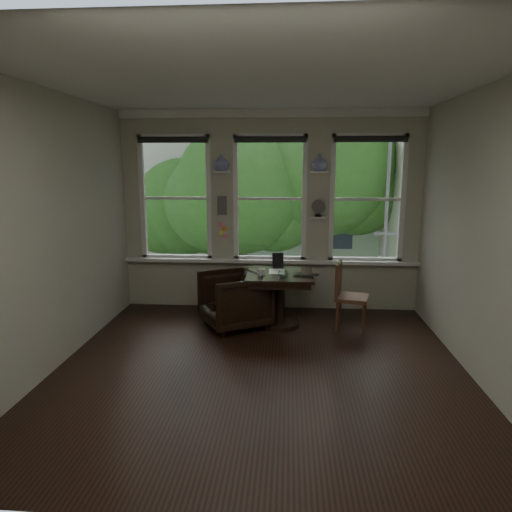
# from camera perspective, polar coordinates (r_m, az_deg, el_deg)

# --- Properties ---
(ground) EXTENTS (4.50, 4.50, 0.00)m
(ground) POSITION_cam_1_polar(r_m,az_deg,el_deg) (5.21, 0.56, -13.75)
(ground) COLOR black
(ground) RESTS_ON ground
(ceiling) EXTENTS (4.50, 4.50, 0.00)m
(ceiling) POSITION_cam_1_polar(r_m,az_deg,el_deg) (4.78, 0.64, 20.87)
(ceiling) COLOR silver
(ceiling) RESTS_ON ground
(wall_back) EXTENTS (4.50, 0.00, 4.50)m
(wall_back) POSITION_cam_1_polar(r_m,az_deg,el_deg) (7.00, 1.76, 5.55)
(wall_back) COLOR #BBB69F
(wall_back) RESTS_ON ground
(wall_front) EXTENTS (4.50, 0.00, 4.50)m
(wall_front) POSITION_cam_1_polar(r_m,az_deg,el_deg) (2.57, -2.54, -4.74)
(wall_front) COLOR #BBB69F
(wall_front) RESTS_ON ground
(wall_left) EXTENTS (0.00, 4.50, 4.50)m
(wall_left) POSITION_cam_1_polar(r_m,az_deg,el_deg) (5.40, -24.02, 2.81)
(wall_left) COLOR #BBB69F
(wall_left) RESTS_ON ground
(wall_right) EXTENTS (0.00, 4.50, 4.50)m
(wall_right) POSITION_cam_1_polar(r_m,az_deg,el_deg) (5.15, 26.49, 2.22)
(wall_right) COLOR #BBB69F
(wall_right) RESTS_ON ground
(window_left) EXTENTS (1.10, 0.12, 1.90)m
(window_left) POSITION_cam_1_polar(r_m,az_deg,el_deg) (7.19, -9.95, 7.14)
(window_left) COLOR white
(window_left) RESTS_ON ground
(window_center) EXTENTS (1.10, 0.12, 1.90)m
(window_center) POSITION_cam_1_polar(r_m,az_deg,el_deg) (6.98, 1.77, 7.19)
(window_center) COLOR white
(window_center) RESTS_ON ground
(window_right) EXTENTS (1.10, 0.12, 1.90)m
(window_right) POSITION_cam_1_polar(r_m,az_deg,el_deg) (7.07, 13.68, 6.92)
(window_right) COLOR white
(window_right) RESTS_ON ground
(shelf_left) EXTENTS (0.26, 0.16, 0.03)m
(shelf_left) POSITION_cam_1_polar(r_m,az_deg,el_deg) (6.93, -4.35, 10.44)
(shelf_left) COLOR white
(shelf_left) RESTS_ON ground
(shelf_right) EXTENTS (0.26, 0.16, 0.03)m
(shelf_right) POSITION_cam_1_polar(r_m,az_deg,el_deg) (6.87, 7.90, 10.36)
(shelf_right) COLOR white
(shelf_right) RESTS_ON ground
(intercom) EXTENTS (0.14, 0.06, 0.28)m
(intercom) POSITION_cam_1_polar(r_m,az_deg,el_deg) (6.99, -4.25, 6.34)
(intercom) COLOR #59544F
(intercom) RESTS_ON ground
(sticky_notes) EXTENTS (0.16, 0.01, 0.24)m
(sticky_notes) POSITION_cam_1_polar(r_m,az_deg,el_deg) (7.03, -4.20, 3.50)
(sticky_notes) COLOR pink
(sticky_notes) RESTS_ON ground
(desk_fan) EXTENTS (0.20, 0.20, 0.24)m
(desk_fan) POSITION_cam_1_polar(r_m,az_deg,el_deg) (6.88, 7.78, 5.61)
(desk_fan) COLOR #59544F
(desk_fan) RESTS_ON ground
(vase_left) EXTENTS (0.24, 0.24, 0.25)m
(vase_left) POSITION_cam_1_polar(r_m,az_deg,el_deg) (6.93, -4.37, 11.59)
(vase_left) COLOR white
(vase_left) RESTS_ON shelf_left
(vase_right) EXTENTS (0.24, 0.24, 0.25)m
(vase_right) POSITION_cam_1_polar(r_m,az_deg,el_deg) (6.87, 7.94, 11.52)
(vase_right) COLOR white
(vase_right) RESTS_ON shelf_right
(table) EXTENTS (0.90, 0.90, 0.75)m
(table) POSITION_cam_1_polar(r_m,az_deg,el_deg) (6.34, 2.98, -5.46)
(table) COLOR black
(table) RESTS_ON ground
(armchair_left) EXTENTS (1.14, 1.13, 0.77)m
(armchair_left) POSITION_cam_1_polar(r_m,az_deg,el_deg) (6.30, -2.71, -5.47)
(armchair_left) COLOR black
(armchair_left) RESTS_ON ground
(cushion_red) EXTENTS (0.45, 0.45, 0.06)m
(cushion_red) POSITION_cam_1_polar(r_m,az_deg,el_deg) (6.28, -2.72, -4.90)
(cushion_red) COLOR maroon
(cushion_red) RESTS_ON armchair_left
(side_chair_right) EXTENTS (0.51, 0.51, 0.92)m
(side_chair_right) POSITION_cam_1_polar(r_m,az_deg,el_deg) (6.29, 11.92, -5.04)
(side_chair_right) COLOR #4A2D1A
(side_chair_right) RESTS_ON ground
(laptop) EXTENTS (0.38, 0.29, 0.03)m
(laptop) POSITION_cam_1_polar(r_m,az_deg,el_deg) (6.08, 6.21, -2.47)
(laptop) COLOR black
(laptop) RESTS_ON table
(mug) EXTENTS (0.12, 0.12, 0.09)m
(mug) POSITION_cam_1_polar(r_m,az_deg,el_deg) (6.09, 0.57, -2.05)
(mug) COLOR white
(mug) RESTS_ON table
(drinking_glass) EXTENTS (0.14, 0.14, 0.10)m
(drinking_glass) POSITION_cam_1_polar(r_m,az_deg,el_deg) (5.97, 3.43, -2.30)
(drinking_glass) COLOR white
(drinking_glass) RESTS_ON table
(tablet) EXTENTS (0.17, 0.10, 0.22)m
(tablet) POSITION_cam_1_polar(r_m,az_deg,el_deg) (6.53, 2.76, -0.57)
(tablet) COLOR black
(tablet) RESTS_ON table
(papers) EXTENTS (0.23, 0.31, 0.00)m
(papers) POSITION_cam_1_polar(r_m,az_deg,el_deg) (6.35, 2.62, -1.92)
(papers) COLOR silver
(papers) RESTS_ON table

